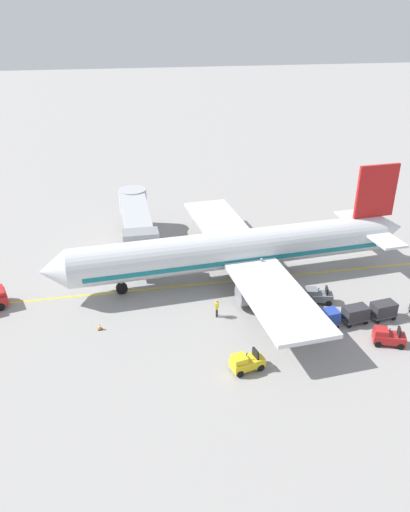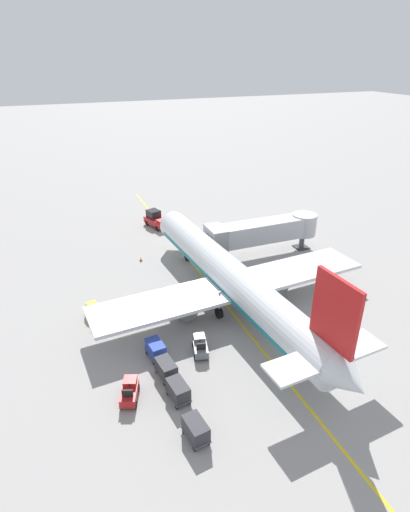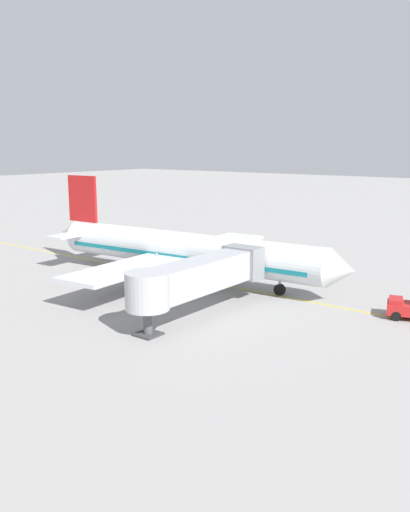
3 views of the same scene
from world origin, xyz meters
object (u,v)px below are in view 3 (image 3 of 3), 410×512
(baggage_cart_front, at_px, (200,251))
(baggage_cart_second_in_train, at_px, (183,249))
(ground_crew_wing_walker, at_px, (242,265))
(baggage_cart_third_in_train, at_px, (167,247))
(baggage_cart_tail_end, at_px, (145,243))
(baggage_tug_lead, at_px, (175,257))
(jet_bridge, at_px, (198,276))
(baggage_tug_spare, at_px, (192,246))
(safety_cone_nose_left, at_px, (325,284))
(parked_airliner, at_px, (183,250))
(baggage_tug_trailing, at_px, (272,255))

(baggage_cart_front, height_order, baggage_cart_second_in_train, same)
(ground_crew_wing_walker, bearing_deg, baggage_cart_second_in_train, -105.66)
(baggage_cart_second_in_train, xyz_separation_m, baggage_cart_third_in_train, (0.13, -2.70, 0.00))
(baggage_cart_second_in_train, height_order, baggage_cart_tail_end, same)
(baggage_tug_lead, distance_m, baggage_cart_third_in_train, 5.82)
(jet_bridge, distance_m, baggage_cart_third_in_train, 27.33)
(jet_bridge, xyz_separation_m, baggage_tug_lead, (-14.85, -15.44, -2.74))
(jet_bridge, xyz_separation_m, baggage_tug_spare, (-21.94, -18.52, -2.74))
(baggage_cart_second_in_train, relative_size, safety_cone_nose_left, 5.02)
(ground_crew_wing_walker, height_order, safety_cone_nose_left, ground_crew_wing_walker)
(jet_bridge, distance_m, baggage_cart_front, 23.85)
(baggage_cart_front, bearing_deg, baggage_cart_second_in_train, -87.18)
(safety_cone_nose_left, bearing_deg, baggage_tug_lead, -88.40)
(baggage_cart_tail_end, bearing_deg, parked_airliner, 57.04)
(baggage_tug_trailing, bearing_deg, baggage_cart_tail_end, -76.06)
(parked_airliner, xyz_separation_m, safety_cone_nose_left, (-6.48, 13.55, -2.90))
(baggage_tug_lead, distance_m, ground_crew_wing_walker, 9.65)
(baggage_cart_front, height_order, safety_cone_nose_left, baggage_cart_front)
(baggage_cart_front, height_order, ground_crew_wing_walker, ground_crew_wing_walker)
(baggage_tug_trailing, bearing_deg, safety_cone_nose_left, 55.46)
(baggage_tug_trailing, height_order, ground_crew_wing_walker, ground_crew_wing_walker)
(baggage_cart_front, xyz_separation_m, safety_cone_nose_left, (3.32, 18.92, -0.66))
(safety_cone_nose_left, bearing_deg, jet_bridge, -15.77)
(baggage_tug_spare, distance_m, ground_crew_wing_walker, 14.31)
(baggage_tug_trailing, bearing_deg, baggage_tug_spare, -85.82)
(baggage_cart_tail_end, bearing_deg, baggage_tug_lead, 66.88)
(baggage_cart_third_in_train, bearing_deg, baggage_cart_front, 92.83)
(baggage_cart_second_in_train, bearing_deg, parked_airliner, 40.01)
(jet_bridge, distance_m, baggage_tug_lead, 21.60)
(parked_airliner, xyz_separation_m, baggage_cart_third_in_train, (-9.53, -10.81, -2.24))
(baggage_tug_lead, xyz_separation_m, baggage_cart_second_in_train, (-3.73, -1.87, 0.24))
(baggage_tug_spare, bearing_deg, baggage_cart_tail_end, -57.43)
(jet_bridge, height_order, baggage_cart_third_in_train, jet_bridge)
(ground_crew_wing_walker, bearing_deg, baggage_cart_third_in_train, -102.27)
(parked_airliner, bearing_deg, baggage_cart_third_in_train, -131.40)
(baggage_tug_lead, distance_m, baggage_cart_front, 3.97)
(parked_airliner, height_order, ground_crew_wing_walker, parked_airliner)
(parked_airliner, relative_size, baggage_cart_front, 12.60)
(baggage_cart_front, distance_m, baggage_cart_tail_end, 9.37)
(ground_crew_wing_walker, bearing_deg, baggage_tug_trailing, -175.22)
(baggage_cart_third_in_train, distance_m, safety_cone_nose_left, 24.56)
(parked_airliner, height_order, baggage_cart_tail_end, parked_airliner)
(baggage_tug_spare, xyz_separation_m, baggage_cart_second_in_train, (3.36, 1.21, 0.24))
(baggage_cart_front, bearing_deg, ground_crew_wing_walker, 69.03)
(parked_airliner, height_order, safety_cone_nose_left, parked_airliner)
(baggage_cart_front, distance_m, baggage_cart_third_in_train, 5.44)
(baggage_tug_lead, relative_size, baggage_cart_second_in_train, 0.92)
(baggage_tug_spare, height_order, baggage_cart_third_in_train, baggage_tug_spare)
(baggage_tug_spare, bearing_deg, jet_bridge, 40.16)
(baggage_tug_spare, height_order, baggage_cart_tail_end, baggage_tug_spare)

